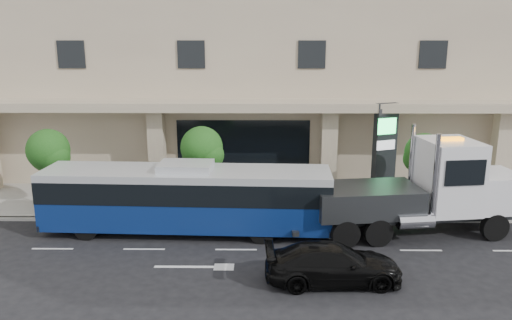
{
  "coord_description": "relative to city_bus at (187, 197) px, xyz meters",
  "views": [
    {
      "loc": [
        1.08,
        -21.56,
        8.91
      ],
      "look_at": [
        0.83,
        2.0,
        3.15
      ],
      "focal_mm": 35.0,
      "sensor_mm": 36.0,
      "label": 1
    }
  ],
  "objects": [
    {
      "name": "tow_truck",
      "position": [
        11.11,
        -0.03,
        0.34
      ],
      "size": [
        11.03,
        3.88,
        4.99
      ],
      "rotation": [
        0.0,
        0.0,
        0.13
      ],
      "color": "#2D3033",
      "rests_on": "ground"
    },
    {
      "name": "tree_left",
      "position": [
        -7.59,
        3.04,
        1.4
      ],
      "size": [
        2.27,
        2.2,
        4.22
      ],
      "color": "#422B19",
      "rests_on": "sidewalk"
    },
    {
      "name": "city_bus",
      "position": [
        0.0,
        0.0,
        0.0
      ],
      "size": [
        13.41,
        3.37,
        3.37
      ],
      "rotation": [
        0.0,
        0.0,
        -0.04
      ],
      "color": "black",
      "rests_on": "ground"
    },
    {
      "name": "convention_center",
      "position": [
        2.39,
        14.88,
        8.26
      ],
      "size": [
        60.0,
        17.6,
        20.0
      ],
      "color": "tan",
      "rests_on": "ground"
    },
    {
      "name": "signage_pylon",
      "position": [
        10.39,
        5.27,
        1.13
      ],
      "size": [
        1.39,
        0.94,
        5.3
      ],
      "rotation": [
        0.0,
        0.0,
        0.38
      ],
      "color": "black",
      "rests_on": "sidewalk"
    },
    {
      "name": "sidewalk",
      "position": [
        2.39,
        4.45,
        -1.64
      ],
      "size": [
        120.0,
        6.0,
        0.15
      ],
      "primitive_type": "cube",
      "color": "gray",
      "rests_on": "ground"
    },
    {
      "name": "ground",
      "position": [
        2.39,
        -0.55,
        -1.72
      ],
      "size": [
        120.0,
        120.0,
        0.0
      ],
      "primitive_type": "plane",
      "color": "black",
      "rests_on": "ground"
    },
    {
      "name": "tree_right",
      "position": [
        11.91,
        3.04,
        1.32
      ],
      "size": [
        2.1,
        2.0,
        4.04
      ],
      "color": "#422B19",
      "rests_on": "sidewalk"
    },
    {
      "name": "tree_mid",
      "position": [
        0.41,
        3.04,
        1.54
      ],
      "size": [
        2.28,
        2.2,
        4.38
      ],
      "color": "#422B19",
      "rests_on": "sidewalk"
    },
    {
      "name": "curb",
      "position": [
        2.39,
        1.45,
        -1.64
      ],
      "size": [
        120.0,
        0.3,
        0.15
      ],
      "primitive_type": "cube",
      "color": "gray",
      "rests_on": "ground"
    },
    {
      "name": "black_sedan",
      "position": [
        6.17,
        -4.94,
        -0.98
      ],
      "size": [
        5.19,
        2.3,
        1.48
      ],
      "primitive_type": "imported",
      "rotation": [
        0.0,
        0.0,
        1.62
      ],
      "color": "black",
      "rests_on": "ground"
    }
  ]
}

